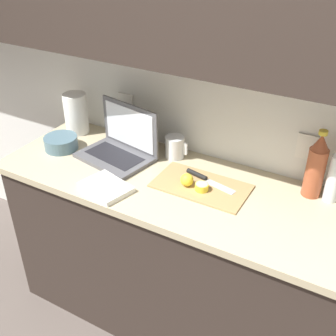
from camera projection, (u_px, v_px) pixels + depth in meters
ground_plane at (220, 335)px, 2.30m from camera, size 12.00×12.00×0.00m
wall_back at (270, 35)px, 1.65m from camera, size 5.20×0.38×2.60m
counter_unit at (230, 275)px, 2.05m from camera, size 2.32×0.61×0.90m
laptop at (121, 145)px, 2.12m from camera, size 0.40×0.31×0.26m
cutting_board at (201, 186)px, 1.91m from camera, size 0.43×0.24×0.01m
knife at (202, 177)px, 1.95m from camera, size 0.26×0.08×0.02m
lemon_half_cut at (201, 187)px, 1.87m from camera, size 0.06×0.06×0.03m
lemon_whole_beside at (187, 180)px, 1.90m from camera, size 0.06×0.06×0.06m
bottle_green_soda at (336, 173)px, 1.76m from camera, size 0.06×0.06×0.30m
bottle_oil_tall at (316, 166)px, 1.79m from camera, size 0.08×0.08×0.31m
measuring_cup at (175, 147)px, 2.12m from camera, size 0.12×0.10×0.11m
bowl_white at (61, 143)px, 2.20m from camera, size 0.17×0.17×0.07m
paper_towel_roll at (76, 113)px, 2.33m from camera, size 0.13×0.13×0.23m
dish_towel at (106, 187)px, 1.89m from camera, size 0.25×0.21×0.02m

